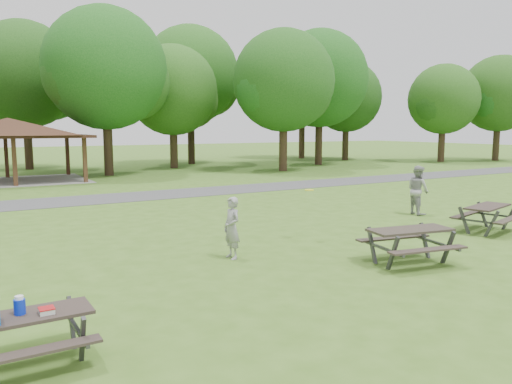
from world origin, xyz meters
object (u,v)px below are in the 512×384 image
(picnic_table_near, at_px, (11,321))
(frisbee_catcher, at_px, (418,190))
(picnic_table_middle, at_px, (410,237))
(frisbee_thrower, at_px, (232,228))

(picnic_table_near, height_order, frisbee_catcher, frisbee_catcher)
(picnic_table_middle, bearing_deg, picnic_table_near, -173.39)
(picnic_table_near, distance_m, frisbee_catcher, 15.11)
(picnic_table_near, xyz_separation_m, frisbee_thrower, (5.18, 3.54, 0.08))
(frisbee_thrower, height_order, frisbee_catcher, frisbee_catcher)
(picnic_table_near, relative_size, frisbee_catcher, 0.95)
(picnic_table_near, bearing_deg, frisbee_thrower, 34.36)
(picnic_table_near, xyz_separation_m, frisbee_catcher, (14.04, 5.58, 0.22))
(picnic_table_near, bearing_deg, frisbee_catcher, 21.69)
(picnic_table_near, distance_m, picnic_table_middle, 8.65)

